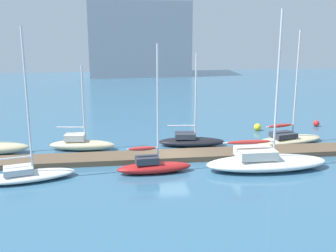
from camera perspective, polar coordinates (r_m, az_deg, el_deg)
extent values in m
plane|color=#386684|center=(30.91, 0.50, -4.48)|extent=(120.00, 120.00, 0.00)
cube|color=brown|center=(30.85, 0.50, -4.14)|extent=(32.50, 2.34, 0.39)
ellipsoid|color=white|center=(28.00, -18.71, -6.58)|extent=(6.14, 3.17, 0.59)
cube|color=silver|center=(27.83, -20.00, -5.74)|extent=(2.01, 1.68, 0.39)
cylinder|color=silver|center=(26.77, -18.88, 3.22)|extent=(0.14, 0.14, 9.06)
cylinder|color=silver|center=(27.58, -20.87, -4.18)|extent=(2.42, 0.67, 0.11)
ellipsoid|color=beige|center=(33.54, -11.78, -2.59)|extent=(5.38, 2.22, 0.80)
cube|color=silver|center=(33.48, -12.71, -1.51)|extent=(1.70, 1.26, 0.52)
cylinder|color=silver|center=(32.71, -11.62, 3.07)|extent=(0.13, 0.13, 5.94)
cylinder|color=silver|center=(33.35, -13.31, -0.17)|extent=(2.19, 0.42, 0.11)
ellipsoid|color=#B21E1E|center=(27.90, -1.89, -5.77)|extent=(5.12, 1.74, 0.71)
cube|color=#333842|center=(27.64, -2.93, -4.69)|extent=(1.57, 1.09, 0.46)
cylinder|color=silver|center=(26.82, -1.43, 2.91)|extent=(0.13, 0.13, 7.85)
cylinder|color=silver|center=(27.35, -3.58, -3.12)|extent=(2.12, 0.24, 0.10)
ellipsoid|color=#B72D28|center=(27.35, -3.58, -3.12)|extent=(1.92, 0.48, 0.28)
ellipsoid|color=black|center=(34.05, 3.30, -2.18)|extent=(5.62, 2.42, 0.67)
cube|color=#333842|center=(33.87, 2.39, -1.29)|extent=(1.77, 1.44, 0.43)
cylinder|color=silver|center=(33.24, 3.85, 4.07)|extent=(0.13, 0.13, 6.86)
cylinder|color=silver|center=(33.65, 1.85, 0.05)|extent=(2.28, 0.37, 0.11)
ellipsoid|color=white|center=(29.30, 13.48, -4.97)|extent=(8.50, 2.85, 0.92)
cube|color=silver|center=(28.77, 11.98, -3.65)|extent=(2.55, 1.99, 0.60)
cylinder|color=silver|center=(28.23, 14.90, 5.41)|extent=(0.15, 0.15, 9.77)
cylinder|color=silver|center=(28.38, 11.09, -2.19)|extent=(3.57, 0.13, 0.12)
ellipsoid|color=#B72D28|center=(28.38, 11.09, -2.19)|extent=(3.21, 0.36, 0.28)
ellipsoid|color=beige|center=(36.07, 16.38, -1.86)|extent=(6.60, 3.47, 0.61)
cube|color=#333842|center=(35.56, 15.63, -1.19)|extent=(2.17, 1.84, 0.40)
cylinder|color=silver|center=(35.34, 17.30, 5.48)|extent=(0.14, 0.14, 8.70)
cylinder|color=silver|center=(35.15, 15.22, 0.05)|extent=(2.59, 0.72, 0.11)
ellipsoid|color=#B72D28|center=(35.15, 15.22, 0.05)|extent=(2.40, 0.91, 0.28)
sphere|color=red|center=(43.00, 19.80, 0.35)|extent=(0.60, 0.60, 0.60)
sphere|color=yellow|center=(39.73, 12.26, -0.14)|extent=(0.67, 0.67, 0.67)
cube|color=#9399A3|center=(83.52, -4.03, 11.93)|extent=(19.14, 12.27, 14.00)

